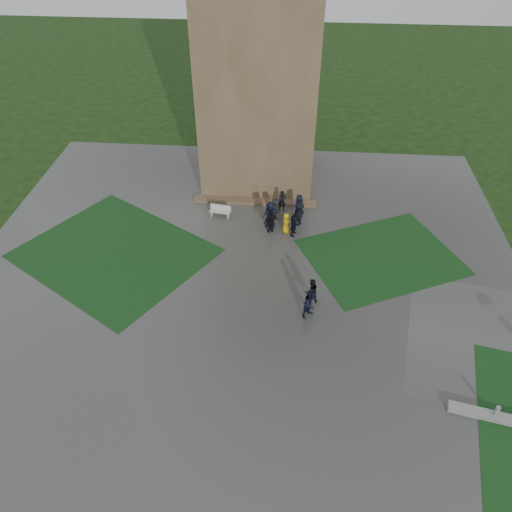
# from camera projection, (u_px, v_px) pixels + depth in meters

# --- Properties ---
(ground) EXTENTS (120.00, 120.00, 0.00)m
(ground) POSITION_uv_depth(u_px,v_px,m) (240.00, 305.00, 28.29)
(ground) COLOR black
(plaza) EXTENTS (34.00, 34.00, 0.02)m
(plaza) POSITION_uv_depth(u_px,v_px,m) (243.00, 281.00, 29.83)
(plaza) COLOR #3C3C39
(plaza) RESTS_ON ground
(lawn_inset_left) EXTENTS (14.10, 13.46, 0.01)m
(lawn_inset_left) POSITION_uv_depth(u_px,v_px,m) (114.00, 253.00, 31.89)
(lawn_inset_left) COLOR #133616
(lawn_inset_left) RESTS_ON plaza
(lawn_inset_right) EXTENTS (11.12, 10.15, 0.01)m
(lawn_inset_right) POSITION_uv_depth(u_px,v_px,m) (381.00, 257.00, 31.60)
(lawn_inset_right) COLOR #133616
(lawn_inset_right) RESTS_ON plaza
(tower) EXTENTS (8.00, 8.00, 18.00)m
(tower) POSITION_uv_depth(u_px,v_px,m) (260.00, 57.00, 34.14)
(tower) COLOR brown
(tower) RESTS_ON ground
(tower_plinth) EXTENTS (9.00, 0.80, 0.22)m
(tower_plinth) POSITION_uv_depth(u_px,v_px,m) (255.00, 201.00, 36.38)
(tower_plinth) COLOR brown
(tower_plinth) RESTS_ON plaza
(bench) EXTENTS (1.53, 0.68, 0.86)m
(bench) POSITION_uv_depth(u_px,v_px,m) (220.00, 211.00, 34.81)
(bench) COLOR silver
(bench) RESTS_ON plaza
(visitor_cluster) EXTENTS (3.08, 3.97, 2.72)m
(visitor_cluster) POSITION_uv_depth(u_px,v_px,m) (284.00, 211.00, 33.48)
(visitor_cluster) COLOR black
(visitor_cluster) RESTS_ON plaza
(pedestrian_mid) EXTENTS (0.98, 0.99, 1.82)m
(pedestrian_mid) POSITION_uv_depth(u_px,v_px,m) (310.00, 303.00, 27.08)
(pedestrian_mid) COLOR black
(pedestrian_mid) RESTS_ON plaza
(pedestrian_near) EXTENTS (0.93, 0.77, 1.67)m
(pedestrian_near) POSITION_uv_depth(u_px,v_px,m) (311.00, 291.00, 27.93)
(pedestrian_near) COLOR black
(pedestrian_near) RESTS_ON plaza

